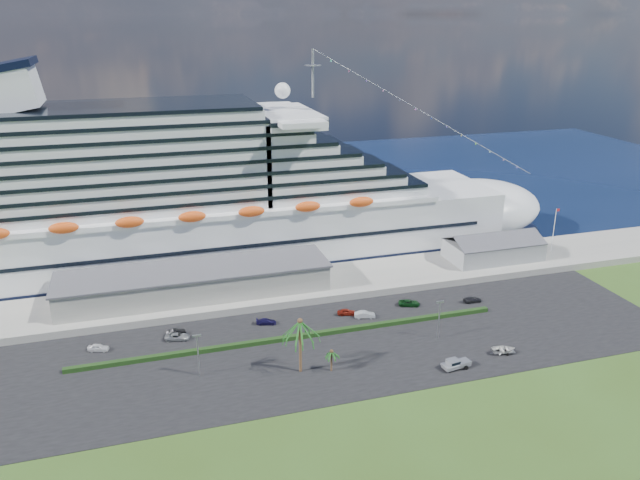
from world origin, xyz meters
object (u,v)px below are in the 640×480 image
object	(u,v)px
parked_car_3	(266,321)
boat_trailer	(504,349)
pickup_truck	(456,363)
cruise_ship	(196,202)

from	to	relation	value
parked_car_3	boat_trailer	xyz separation A→B (m)	(41.42, -25.44, 0.40)
parked_car_3	pickup_truck	size ratio (longest dim) A/B	0.74
cruise_ship	pickup_truck	xyz separation A→B (m)	(39.37, -67.45, -15.53)
boat_trailer	pickup_truck	bearing A→B (deg)	-169.77
cruise_ship	pickup_truck	distance (m)	79.63
parked_car_3	boat_trailer	size ratio (longest dim) A/B	0.77
cruise_ship	boat_trailer	world-z (taller)	cruise_ship
boat_trailer	parked_car_3	bearing A→B (deg)	148.44
parked_car_3	pickup_truck	world-z (taller)	pickup_truck
cruise_ship	pickup_truck	bearing A→B (deg)	-59.73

